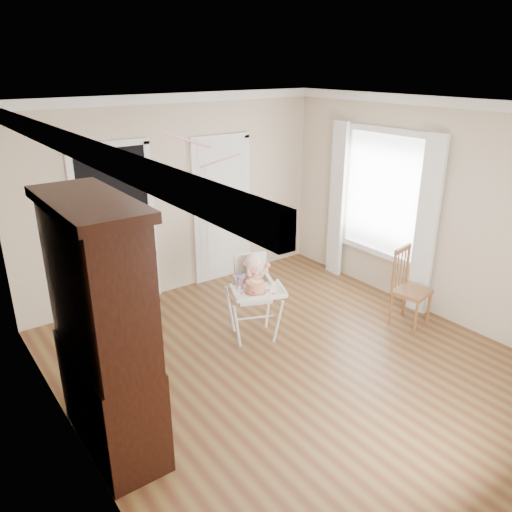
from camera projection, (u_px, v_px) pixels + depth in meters
floor at (293, 364)px, 5.42m from camera, size 5.00×5.00×0.00m
ceiling at (301, 106)px, 4.44m from camera, size 5.00×5.00×0.00m
wall_back at (177, 197)px, 6.81m from camera, size 4.50×0.00×4.50m
wall_left at (65, 311)px, 3.69m from camera, size 0.00×5.00×5.00m
wall_right at (435, 211)px, 6.17m from camera, size 0.00×5.00×5.00m
crown_molding at (301, 113)px, 4.46m from camera, size 4.50×5.00×0.12m
doorway at (116, 226)px, 6.39m from camera, size 1.06×0.05×2.22m
closet_door at (222, 211)px, 7.30m from camera, size 0.96×0.09×2.13m
window_right at (380, 203)px, 6.75m from camera, size 0.13×1.84×2.30m
high_chair at (253, 288)px, 5.74m from camera, size 0.81×0.89×1.03m
baby at (253, 275)px, 5.71m from camera, size 0.29×0.30×0.48m
cake at (255, 287)px, 5.46m from camera, size 0.27×0.27×0.13m
sippy_cup at (240, 282)px, 5.53m from camera, size 0.08×0.08×0.19m
china_cabinet at (104, 331)px, 3.94m from camera, size 0.57×1.29×2.17m
dining_chair at (410, 289)px, 6.15m from camera, size 0.46×0.46×0.97m
streamer at (187, 140)px, 4.99m from camera, size 0.35×0.38×0.15m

